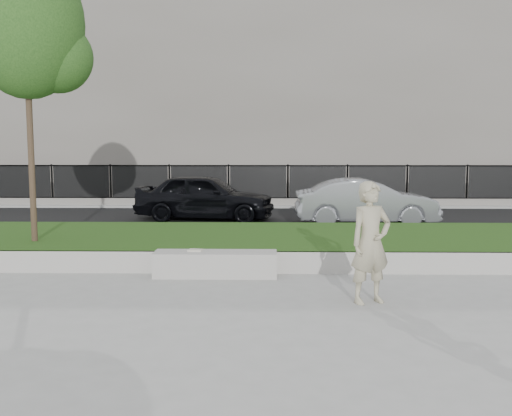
{
  "coord_description": "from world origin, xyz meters",
  "views": [
    {
      "loc": [
        0.8,
        -9.09,
        2.3
      ],
      "look_at": [
        0.61,
        1.2,
        1.18
      ],
      "focal_mm": 40.0,
      "sensor_mm": 36.0,
      "label": 1
    }
  ],
  "objects_px": {
    "young_tree": "(31,30)",
    "car_dark": "(205,197)",
    "stone_bench": "(216,264)",
    "book": "(195,250)",
    "car_silver": "(366,202)",
    "man": "(371,243)"
  },
  "relations": [
    {
      "from": "stone_bench",
      "to": "book",
      "type": "bearing_deg",
      "value": 170.29
    },
    {
      "from": "young_tree",
      "to": "car_dark",
      "type": "height_order",
      "value": "young_tree"
    },
    {
      "from": "young_tree",
      "to": "car_silver",
      "type": "xyz_separation_m",
      "value": [
        7.43,
        5.03,
        -3.84
      ]
    },
    {
      "from": "young_tree",
      "to": "car_silver",
      "type": "bearing_deg",
      "value": 34.12
    },
    {
      "from": "book",
      "to": "car_dark",
      "type": "xyz_separation_m",
      "value": [
        -0.61,
        7.32,
        0.3
      ]
    },
    {
      "from": "car_dark",
      "to": "car_silver",
      "type": "height_order",
      "value": "car_dark"
    },
    {
      "from": "young_tree",
      "to": "car_dark",
      "type": "relative_size",
      "value": 1.36
    },
    {
      "from": "man",
      "to": "young_tree",
      "type": "distance_m",
      "value": 7.73
    },
    {
      "from": "stone_bench",
      "to": "book",
      "type": "distance_m",
      "value": 0.44
    },
    {
      "from": "young_tree",
      "to": "man",
      "type": "bearing_deg",
      "value": -26.46
    },
    {
      "from": "young_tree",
      "to": "car_dark",
      "type": "xyz_separation_m",
      "value": [
        2.71,
        6.01,
        -3.79
      ]
    },
    {
      "from": "car_dark",
      "to": "book",
      "type": "bearing_deg",
      "value": -166.99
    },
    {
      "from": "stone_bench",
      "to": "book",
      "type": "relative_size",
      "value": 8.87
    },
    {
      "from": "young_tree",
      "to": "car_silver",
      "type": "distance_m",
      "value": 9.76
    },
    {
      "from": "car_silver",
      "to": "young_tree",
      "type": "bearing_deg",
      "value": 123.66
    },
    {
      "from": "young_tree",
      "to": "book",
      "type": "bearing_deg",
      "value": -21.6
    },
    {
      "from": "young_tree",
      "to": "car_silver",
      "type": "relative_size",
      "value": 1.42
    },
    {
      "from": "man",
      "to": "car_silver",
      "type": "bearing_deg",
      "value": 57.49
    },
    {
      "from": "man",
      "to": "book",
      "type": "bearing_deg",
      "value": 125.09
    },
    {
      "from": "car_dark",
      "to": "car_silver",
      "type": "xyz_separation_m",
      "value": [
        4.72,
        -0.97,
        -0.06
      ]
    },
    {
      "from": "young_tree",
      "to": "stone_bench",
      "type": "bearing_deg",
      "value": -20.49
    },
    {
      "from": "young_tree",
      "to": "car_silver",
      "type": "height_order",
      "value": "young_tree"
    }
  ]
}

